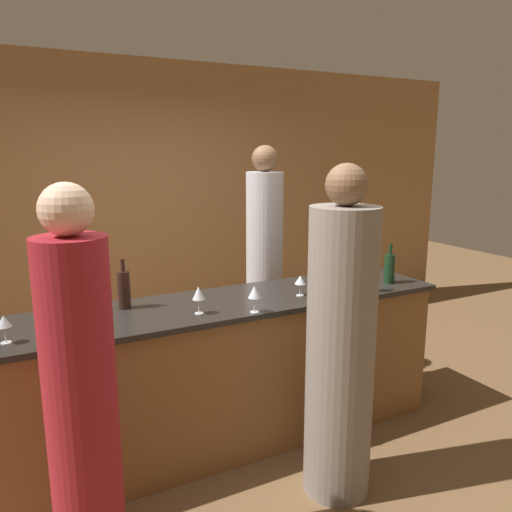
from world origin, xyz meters
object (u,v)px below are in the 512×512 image
object	(u,v)px
guest_1	(340,348)
wine_bottle_2	(390,268)
bartender	(264,274)
guest_0	(82,406)
wine_bottle_0	(364,276)
wine_bottle_1	(124,289)

from	to	relation	value
guest_1	wine_bottle_2	size ratio (longest dim) A/B	6.45
bartender	guest_0	world-z (taller)	bartender
wine_bottle_0	wine_bottle_2	distance (m)	0.34
wine_bottle_2	bartender	bearing A→B (deg)	124.66
guest_1	wine_bottle_2	bearing A→B (deg)	34.34
guest_1	wine_bottle_0	bearing A→B (deg)	41.75
guest_0	wine_bottle_2	size ratio (longest dim) A/B	6.25
wine_bottle_1	bartender	bearing A→B (deg)	23.48
wine_bottle_0	wine_bottle_1	world-z (taller)	wine_bottle_1
wine_bottle_0	wine_bottle_1	distance (m)	1.57
bartender	wine_bottle_1	xyz separation A→B (m)	(-1.26, -0.55, 0.17)
wine_bottle_1	guest_1	bearing A→B (deg)	-42.22
guest_0	wine_bottle_1	xyz separation A→B (m)	(0.39, 0.87, 0.25)
wine_bottle_0	guest_0	bearing A→B (deg)	-165.76
guest_0	wine_bottle_1	world-z (taller)	guest_0
guest_0	wine_bottle_0	size ratio (longest dim) A/B	6.07
wine_bottle_0	wine_bottle_2	bearing A→B (deg)	18.06
guest_1	wine_bottle_1	xyz separation A→B (m)	(-0.97, 0.88, 0.24)
bartender	wine_bottle_2	bearing A→B (deg)	124.66
guest_0	guest_1	world-z (taller)	guest_1
bartender	wine_bottle_0	distance (m)	0.99
bartender	wine_bottle_0	xyz separation A→B (m)	(0.26, -0.94, 0.16)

